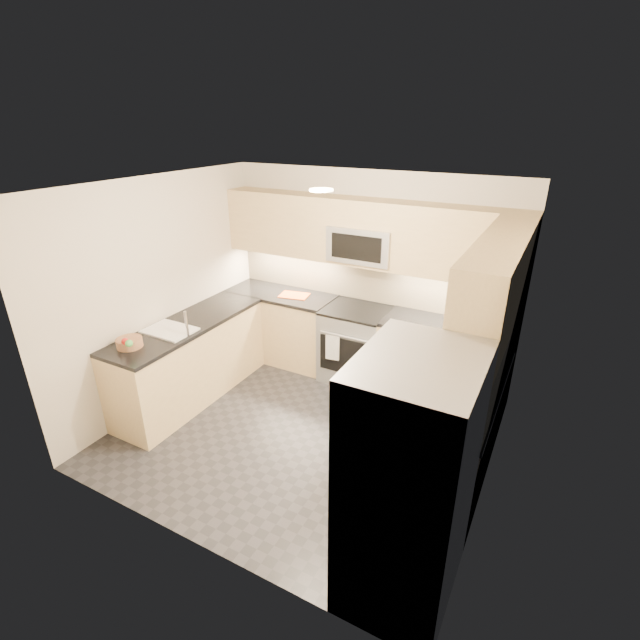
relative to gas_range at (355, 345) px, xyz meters
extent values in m
cube|color=#242529|center=(0.00, -1.28, -0.46)|extent=(3.60, 3.20, 0.00)
cube|color=beige|center=(0.00, -1.28, 2.04)|extent=(3.60, 3.20, 0.02)
cube|color=beige|center=(0.00, 0.32, 0.79)|extent=(3.60, 0.02, 2.50)
cube|color=beige|center=(0.00, -2.88, 0.79)|extent=(3.60, 0.02, 2.50)
cube|color=beige|center=(-1.80, -1.28, 0.79)|extent=(0.02, 3.20, 2.50)
cube|color=beige|center=(1.80, -1.28, 0.79)|extent=(0.02, 3.20, 2.50)
cube|color=#D9BA83|center=(-1.09, 0.02, -0.01)|extent=(1.42, 0.60, 0.90)
cube|color=#D9BA83|center=(1.09, 0.02, -0.01)|extent=(1.42, 0.60, 0.90)
cube|color=#D9BA83|center=(1.50, -1.12, -0.01)|extent=(0.60, 1.70, 0.90)
cube|color=#D9BA83|center=(-1.50, -1.28, -0.01)|extent=(0.60, 2.00, 0.90)
cube|color=black|center=(-1.09, 0.02, 0.47)|extent=(1.42, 0.63, 0.04)
cube|color=black|center=(1.09, 0.02, 0.47)|extent=(1.42, 0.63, 0.04)
cube|color=black|center=(1.50, -1.12, 0.47)|extent=(0.63, 1.70, 0.04)
cube|color=black|center=(-1.50, -1.28, 0.47)|extent=(0.63, 2.00, 0.04)
cube|color=#D9BA83|center=(0.00, 0.15, 1.37)|extent=(3.60, 0.35, 0.75)
cube|color=#D9BA83|center=(1.62, -1.00, 1.37)|extent=(0.35, 1.95, 0.75)
cube|color=#C7B590|center=(0.00, 0.32, 0.74)|extent=(3.60, 0.01, 0.51)
cube|color=#C7B590|center=(1.80, -0.82, 0.74)|extent=(0.01, 2.30, 0.51)
cube|color=#9B9FA3|center=(0.00, 0.00, 0.00)|extent=(0.76, 0.65, 0.91)
cube|color=black|center=(0.00, 0.00, 0.46)|extent=(0.76, 0.65, 0.03)
cube|color=black|center=(0.00, -0.33, -0.01)|extent=(0.62, 0.02, 0.45)
cylinder|color=#B2B5BA|center=(0.00, -0.35, 0.26)|extent=(0.60, 0.02, 0.02)
cube|color=#ABAEB4|center=(0.00, 0.12, 1.24)|extent=(0.76, 0.40, 0.40)
cube|color=black|center=(0.00, -0.08, 1.24)|extent=(0.60, 0.01, 0.28)
cube|color=#A5A6AD|center=(1.45, -2.43, 0.45)|extent=(0.70, 0.90, 1.80)
cylinder|color=#B2B5BA|center=(1.08, -2.61, 0.49)|extent=(0.02, 0.02, 1.20)
cylinder|color=#B2B5BA|center=(1.08, -2.25, 0.49)|extent=(0.02, 0.02, 1.20)
cube|color=white|center=(-1.50, -1.53, 0.42)|extent=(0.52, 0.38, 0.16)
cylinder|color=silver|center=(-1.24, -1.53, 0.62)|extent=(0.03, 0.03, 0.28)
cylinder|color=#6BC052|center=(1.65, 0.04, 0.57)|extent=(0.36, 0.36, 0.16)
cube|color=#E35215|center=(-0.88, 0.01, 0.49)|extent=(0.40, 0.32, 0.01)
cylinder|color=#A36F4C|center=(-1.58, -1.98, 0.53)|extent=(0.25, 0.25, 0.09)
sphere|color=#AA1913|center=(-1.51, -2.07, 0.60)|extent=(0.07, 0.07, 0.07)
sphere|color=#4DB04B|center=(-1.45, -2.09, 0.60)|extent=(0.07, 0.07, 0.07)
cube|color=silver|center=(-0.13, -0.37, 0.10)|extent=(0.17, 0.04, 0.31)
camera|label=1|loc=(2.03, -4.70, 2.59)|focal=26.00mm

